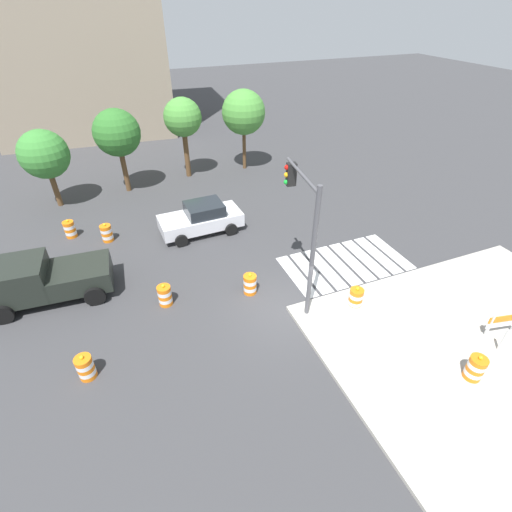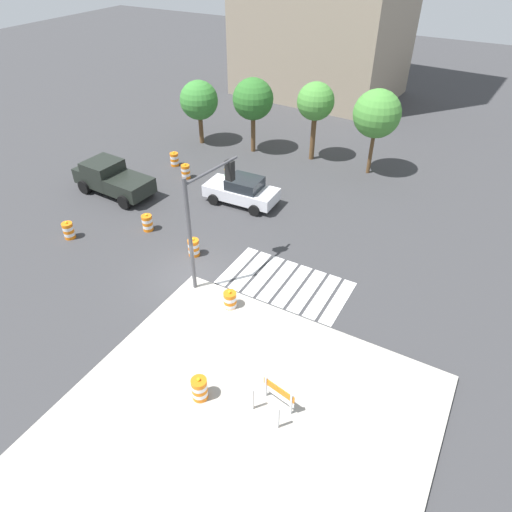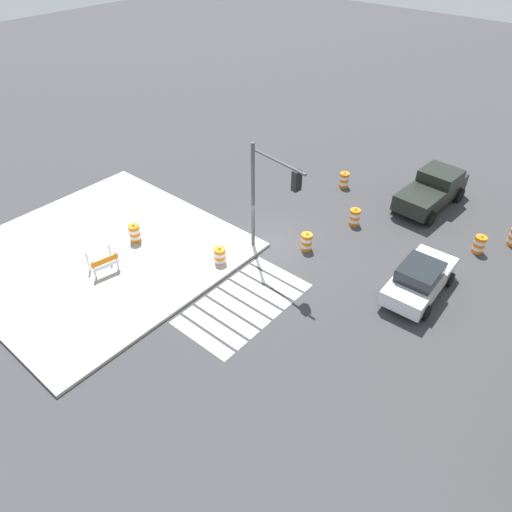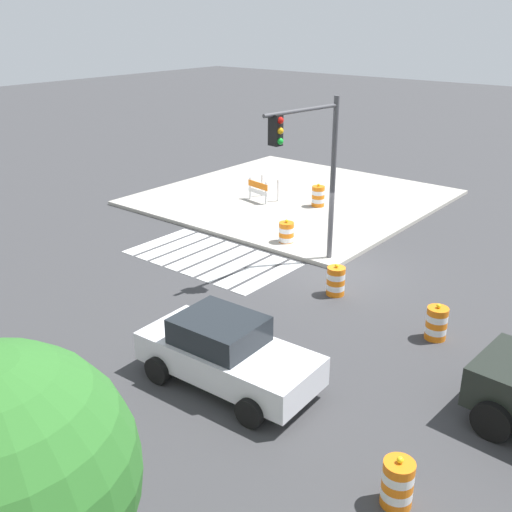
{
  "view_description": "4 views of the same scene",
  "coord_description": "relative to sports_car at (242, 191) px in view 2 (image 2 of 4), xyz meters",
  "views": [
    {
      "loc": [
        -5.35,
        -9.93,
        10.63
      ],
      "look_at": [
        -0.37,
        2.41,
        1.19
      ],
      "focal_mm": 26.18,
      "sensor_mm": 36.0,
      "label": 1
    },
    {
      "loc": [
        10.77,
        -13.03,
        13.74
      ],
      "look_at": [
        2.48,
        1.73,
        1.07
      ],
      "focal_mm": 32.01,
      "sensor_mm": 36.0,
      "label": 2
    },
    {
      "loc": [
        15.15,
        12.03,
        14.4
      ],
      "look_at": [
        2.12,
        0.88,
        1.05
      ],
      "focal_mm": 33.32,
      "sensor_mm": 36.0,
      "label": 3
    },
    {
      "loc": [
        -9.61,
        16.11,
        8.06
      ],
      "look_at": [
        1.29,
        2.6,
        1.03
      ],
      "focal_mm": 42.21,
      "sensor_mm": 36.0,
      "label": 4
    }
  ],
  "objects": [
    {
      "name": "traffic_light_pole",
      "position": [
        2.29,
        -6.68,
        3.1
      ],
      "size": [
        0.66,
        3.27,
        5.5
      ],
      "color": "#4C4C51",
      "rests_on": "sidewalk_corner"
    },
    {
      "name": "street_tree_streetside_far",
      "position": [
        1.09,
        7.67,
        3.15
      ],
      "size": [
        2.45,
        2.45,
        5.25
      ],
      "color": "brown",
      "rests_on": "ground"
    },
    {
      "name": "ground_plane",
      "position": [
        1.55,
        -7.21,
        -0.81
      ],
      "size": [
        120.0,
        120.0,
        0.0
      ],
      "primitive_type": "plane",
      "color": "#38383A"
    },
    {
      "name": "street_tree_streetside_near",
      "position": [
        5.25,
        7.52,
        3.14
      ],
      "size": [
        2.95,
        2.95,
        5.44
      ],
      "color": "brown",
      "rests_on": "ground"
    },
    {
      "name": "street_tree_streetside_mid",
      "position": [
        -7.23,
        6.23,
        2.35
      ],
      "size": [
        2.73,
        2.73,
        4.55
      ],
      "color": "brown",
      "rests_on": "ground"
    },
    {
      "name": "traffic_barrel_median_near",
      "position": [
        0.56,
        -5.67,
        -0.36
      ],
      "size": [
        0.56,
        0.56,
        1.02
      ],
      "color": "orange",
      "rests_on": "ground"
    },
    {
      "name": "construction_barricade",
      "position": [
        8.26,
        -11.65,
        -0.09
      ],
      "size": [
        1.36,
        1.0,
        1.0
      ],
      "color": "silver",
      "rests_on": "sidewalk_corner"
    },
    {
      "name": "traffic_barrel_on_sidewalk",
      "position": [
        5.77,
        -12.59,
        -0.21
      ],
      "size": [
        0.56,
        0.56,
        1.02
      ],
      "color": "orange",
      "rests_on": "sidewalk_corner"
    },
    {
      "name": "sidewalk_corner",
      "position": [
        7.55,
        -13.21,
        -0.74
      ],
      "size": [
        12.0,
        12.0,
        0.15
      ],
      "primitive_type": "cube",
      "color": "#ADA89E",
      "rests_on": "ground"
    },
    {
      "name": "traffic_barrel_far_curb",
      "position": [
        -4.82,
        0.95,
        -0.36
      ],
      "size": [
        0.56,
        0.56,
        1.02
      ],
      "color": "orange",
      "rests_on": "ground"
    },
    {
      "name": "traffic_barrel_crosswalk_end",
      "position": [
        -6.08,
        -7.65,
        -0.36
      ],
      "size": [
        0.56,
        0.56,
        1.02
      ],
      "color": "orange",
      "rests_on": "ground"
    },
    {
      "name": "traffic_barrel_median_far",
      "position": [
        4.22,
        -8.12,
        -0.36
      ],
      "size": [
        0.56,
        0.56,
        1.02
      ],
      "color": "orange",
      "rests_on": "ground"
    },
    {
      "name": "sports_car",
      "position": [
        0.0,
        0.0,
        0.0
      ],
      "size": [
        4.37,
        2.27,
        1.63
      ],
      "color": "silver",
      "rests_on": "ground"
    },
    {
      "name": "pickup_truck",
      "position": [
        -7.59,
        -2.79,
        0.16
      ],
      "size": [
        5.26,
        2.59,
        1.92
      ],
      "color": "black",
      "rests_on": "ground"
    },
    {
      "name": "street_tree_corner_lot",
      "position": [
        -3.12,
        6.81,
        2.9
      ],
      "size": [
        2.79,
        2.79,
        5.14
      ],
      "color": "brown",
      "rests_on": "ground"
    },
    {
      "name": "traffic_barrel_near_corner",
      "position": [
        -2.95,
        -5.03,
        -0.36
      ],
      "size": [
        0.56,
        0.56,
        1.02
      ],
      "color": "orange",
      "rests_on": "ground"
    },
    {
      "name": "crosswalk_stripes",
      "position": [
        5.55,
        -5.41,
        -0.8
      ],
      "size": [
        5.85,
        3.2,
        0.02
      ],
      "color": "silver",
      "rests_on": "ground"
    },
    {
      "name": "traffic_barrel_lane_center",
      "position": [
        -6.59,
        2.08,
        -0.36
      ],
      "size": [
        0.56,
        0.56,
        1.02
      ],
      "color": "orange",
      "rests_on": "ground"
    }
  ]
}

